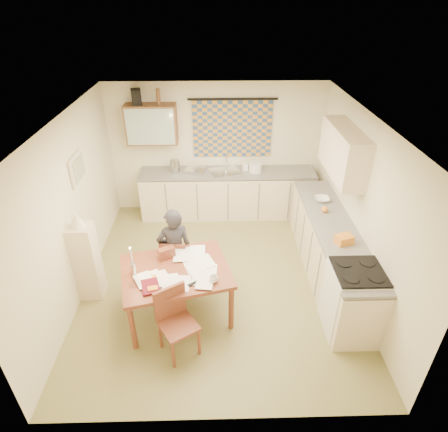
{
  "coord_description": "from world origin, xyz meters",
  "views": [
    {
      "loc": [
        -0.02,
        -4.49,
        3.87
      ],
      "look_at": [
        0.1,
        0.2,
        1.01
      ],
      "focal_mm": 30.0,
      "sensor_mm": 36.0,
      "label": 1
    }
  ],
  "objects_px": {
    "person": "(175,250)",
    "stove": "(352,300)",
    "dining_table": "(177,291)",
    "chair_far": "(176,270)",
    "counter_back": "(227,194)",
    "shelf_stand": "(87,262)",
    "counter_right": "(330,251)"
  },
  "relations": [
    {
      "from": "person",
      "to": "stove",
      "type": "bearing_deg",
      "value": 146.47
    },
    {
      "from": "dining_table",
      "to": "chair_far",
      "type": "distance_m",
      "value": 0.62
    },
    {
      "from": "dining_table",
      "to": "person",
      "type": "height_order",
      "value": "person"
    },
    {
      "from": "counter_back",
      "to": "shelf_stand",
      "type": "xyz_separation_m",
      "value": [
        -2.05,
        -2.26,
        0.14
      ]
    },
    {
      "from": "counter_right",
      "to": "stove",
      "type": "relative_size",
      "value": 3.06
    },
    {
      "from": "counter_back",
      "to": "person",
      "type": "height_order",
      "value": "person"
    },
    {
      "from": "counter_back",
      "to": "stove",
      "type": "xyz_separation_m",
      "value": [
        1.49,
        -2.98,
        0.03
      ]
    },
    {
      "from": "counter_right",
      "to": "dining_table",
      "type": "relative_size",
      "value": 1.87
    },
    {
      "from": "person",
      "to": "dining_table",
      "type": "bearing_deg",
      "value": 83.1
    },
    {
      "from": "counter_right",
      "to": "shelf_stand",
      "type": "xyz_separation_m",
      "value": [
        -3.54,
        -0.34,
        0.14
      ]
    },
    {
      "from": "shelf_stand",
      "to": "counter_right",
      "type": "bearing_deg",
      "value": 5.54
    },
    {
      "from": "stove",
      "to": "shelf_stand",
      "type": "relative_size",
      "value": 0.82
    },
    {
      "from": "stove",
      "to": "dining_table",
      "type": "distance_m",
      "value": 2.28
    },
    {
      "from": "chair_far",
      "to": "counter_back",
      "type": "bearing_deg",
      "value": -107.89
    },
    {
      "from": "stove",
      "to": "chair_far",
      "type": "relative_size",
      "value": 1.16
    },
    {
      "from": "stove",
      "to": "chair_far",
      "type": "xyz_separation_m",
      "value": [
        -2.33,
        0.93,
        -0.22
      ]
    },
    {
      "from": "counter_back",
      "to": "person",
      "type": "bearing_deg",
      "value": -111.17
    },
    {
      "from": "dining_table",
      "to": "counter_back",
      "type": "bearing_deg",
      "value": 60.03
    },
    {
      "from": "stove",
      "to": "dining_table",
      "type": "xyz_separation_m",
      "value": [
        -2.26,
        0.33,
        -0.1
      ]
    },
    {
      "from": "counter_right",
      "to": "shelf_stand",
      "type": "height_order",
      "value": "shelf_stand"
    },
    {
      "from": "counter_back",
      "to": "chair_far",
      "type": "distance_m",
      "value": 2.22
    },
    {
      "from": "counter_right",
      "to": "person",
      "type": "bearing_deg",
      "value": -174.67
    },
    {
      "from": "counter_right",
      "to": "stove",
      "type": "bearing_deg",
      "value": -90.0
    },
    {
      "from": "counter_right",
      "to": "chair_far",
      "type": "distance_m",
      "value": 2.34
    },
    {
      "from": "counter_right",
      "to": "chair_far",
      "type": "bearing_deg",
      "value": -176.59
    },
    {
      "from": "chair_far",
      "to": "dining_table",
      "type": "bearing_deg",
      "value": 100.81
    },
    {
      "from": "counter_right",
      "to": "shelf_stand",
      "type": "distance_m",
      "value": 3.56
    },
    {
      "from": "counter_back",
      "to": "person",
      "type": "xyz_separation_m",
      "value": [
        -0.82,
        -2.13,
        0.22
      ]
    },
    {
      "from": "stove",
      "to": "dining_table",
      "type": "bearing_deg",
      "value": 171.76
    },
    {
      "from": "chair_far",
      "to": "person",
      "type": "distance_m",
      "value": 0.42
    },
    {
      "from": "stove",
      "to": "chair_far",
      "type": "height_order",
      "value": "stove"
    },
    {
      "from": "chair_far",
      "to": "counter_right",
      "type": "bearing_deg",
      "value": -172.35
    }
  ]
}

